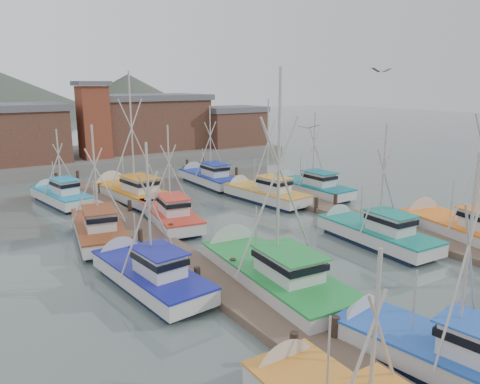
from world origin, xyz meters
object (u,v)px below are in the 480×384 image
lookout_tower (94,119)px  boat_12 (130,192)px  boat_0 (436,353)px  boat_8 (168,214)px  boat_4 (268,271)px

lookout_tower → boat_12: bearing=-97.7°
boat_12 → lookout_tower: bearing=75.2°
boat_0 → boat_8: size_ratio=1.02×
boat_8 → boat_12: 7.76m
boat_0 → boat_8: bearing=81.1°
boat_4 → boat_8: bearing=93.5°
lookout_tower → boat_12: boat_12 is taller
lookout_tower → boat_12: 17.33m
lookout_tower → boat_8: lookout_tower is taller
lookout_tower → boat_12: (-2.23, -16.48, -4.86)m
lookout_tower → boat_8: size_ratio=0.99×
boat_0 → boat_4: size_ratio=0.77×
boat_12 → boat_4: bearing=-98.6°
boat_4 → boat_12: size_ratio=0.98×
boat_8 → boat_12: boat_12 is taller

